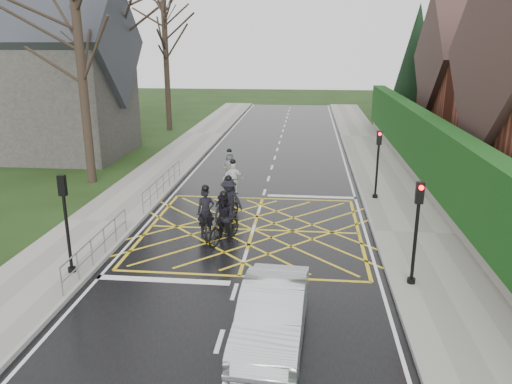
% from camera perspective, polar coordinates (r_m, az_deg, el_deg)
% --- Properties ---
extents(ground, '(120.00, 120.00, 0.00)m').
position_cam_1_polar(ground, '(19.17, -0.33, -4.34)').
color(ground, black).
rests_on(ground, ground).
extents(road, '(9.00, 80.00, 0.01)m').
position_cam_1_polar(road, '(19.17, -0.33, -4.32)').
color(road, black).
rests_on(road, ground).
extents(sidewalk_right, '(3.00, 80.00, 0.15)m').
position_cam_1_polar(sidewalk_right, '(19.47, 17.57, -4.58)').
color(sidewalk_right, gray).
rests_on(sidewalk_right, ground).
extents(sidewalk_left, '(3.00, 80.00, 0.15)m').
position_cam_1_polar(sidewalk_left, '(20.63, -17.16, -3.34)').
color(sidewalk_left, gray).
rests_on(sidewalk_left, ground).
extents(stone_wall, '(0.50, 38.00, 0.70)m').
position_cam_1_polar(stone_wall, '(25.34, 18.92, 0.85)').
color(stone_wall, slate).
rests_on(stone_wall, ground).
extents(hedge, '(0.90, 38.00, 2.80)m').
position_cam_1_polar(hedge, '(24.95, 19.29, 4.71)').
color(hedge, '#103B12').
rests_on(hedge, stone_wall).
extents(house_far, '(9.80, 8.80, 10.30)m').
position_cam_1_polar(house_far, '(38.09, 26.06, 11.27)').
color(house_far, brown).
rests_on(house_far, ground).
extents(conifer, '(4.60, 4.60, 10.00)m').
position_cam_1_polar(conifer, '(44.70, 17.75, 13.53)').
color(conifer, black).
rests_on(conifer, ground).
extents(church, '(8.80, 7.80, 11.00)m').
position_cam_1_polar(church, '(33.62, -22.06, 12.19)').
color(church, '#2D2B28').
rests_on(church, ground).
extents(tree_near, '(9.24, 9.24, 11.44)m').
position_cam_1_polar(tree_near, '(26.20, -19.82, 18.03)').
color(tree_near, black).
rests_on(tree_near, ground).
extents(tree_mid, '(10.08, 10.08, 12.48)m').
position_cam_1_polar(tree_mid, '(34.00, -15.57, 19.09)').
color(tree_mid, black).
rests_on(tree_mid, ground).
extents(tree_far, '(8.40, 8.40, 10.40)m').
position_cam_1_polar(tree_far, '(41.34, -10.35, 16.88)').
color(tree_far, black).
rests_on(tree_far, ground).
extents(railing_south, '(0.05, 5.04, 1.03)m').
position_cam_1_polar(railing_south, '(16.87, -17.65, -5.32)').
color(railing_south, slate).
rests_on(railing_south, ground).
extents(railing_north, '(0.05, 6.04, 1.03)m').
position_cam_1_polar(railing_north, '(23.56, -10.58, 1.42)').
color(railing_north, slate).
rests_on(railing_north, ground).
extents(traffic_light_ne, '(0.24, 0.31, 3.21)m').
position_cam_1_polar(traffic_light_ne, '(22.81, 13.70, 2.99)').
color(traffic_light_ne, black).
rests_on(traffic_light_ne, ground).
extents(traffic_light_se, '(0.24, 0.31, 3.21)m').
position_cam_1_polar(traffic_light_se, '(14.89, 17.79, -4.67)').
color(traffic_light_se, black).
rests_on(traffic_light_se, ground).
extents(traffic_light_sw, '(0.24, 0.31, 3.21)m').
position_cam_1_polar(traffic_light_sw, '(15.92, -20.80, -3.58)').
color(traffic_light_sw, black).
rests_on(traffic_light_sw, ground).
extents(cyclist_rear, '(1.13, 2.09, 1.93)m').
position_cam_1_polar(cyclist_rear, '(18.55, -5.76, -3.09)').
color(cyclist_rear, black).
rests_on(cyclist_rear, ground).
extents(cyclist_back, '(1.29, 1.96, 1.92)m').
position_cam_1_polar(cyclist_back, '(17.82, -3.69, -3.55)').
color(cyclist_back, black).
rests_on(cyclist_back, ground).
extents(cyclist_mid, '(1.26, 2.08, 1.92)m').
position_cam_1_polar(cyclist_mid, '(19.80, -3.13, -1.51)').
color(cyclist_mid, black).
rests_on(cyclist_mid, ground).
extents(cyclist_front, '(1.04, 1.89, 1.84)m').
position_cam_1_polar(cyclist_front, '(22.85, -2.65, 0.93)').
color(cyclist_front, black).
rests_on(cyclist_front, ground).
extents(cyclist_lead, '(0.97, 1.89, 1.75)m').
position_cam_1_polar(cyclist_lead, '(25.51, -3.06, 2.44)').
color(cyclist_lead, '#C78B18').
rests_on(cyclist_lead, ground).
extents(car, '(1.72, 4.40, 1.43)m').
position_cam_1_polar(car, '(12.16, 1.86, -13.78)').
color(car, silver).
rests_on(car, ground).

